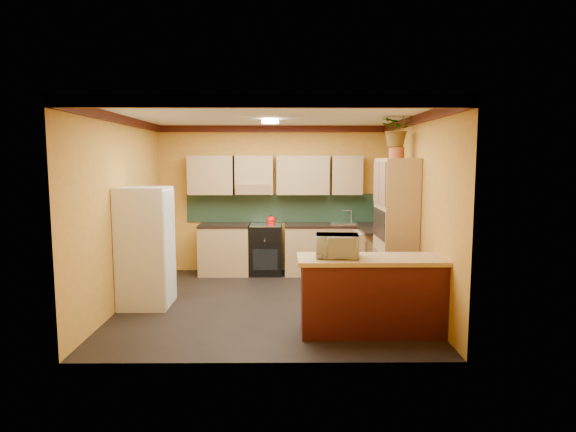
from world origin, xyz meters
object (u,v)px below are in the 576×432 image
object	(u,v)px
stove	(266,249)
breakfast_bar	(377,297)
fridge	(145,247)
microwave	(337,246)
base_cabinets_back	(300,250)
pantry	(395,230)

from	to	relation	value
stove	breakfast_bar	distance (m)	3.37
stove	fridge	world-z (taller)	fridge
fridge	microwave	bearing A→B (deg)	-23.21
base_cabinets_back	stove	world-z (taller)	stove
base_cabinets_back	stove	bearing A→B (deg)	-180.00
stove	breakfast_bar	xyz separation A→B (m)	(1.44, -3.05, -0.02)
base_cabinets_back	microwave	size ratio (longest dim) A/B	7.33
fridge	breakfast_bar	bearing A→B (deg)	-19.87
stove	pantry	size ratio (longest dim) A/B	0.43
fridge	microwave	xyz separation A→B (m)	(2.59, -1.11, 0.22)
base_cabinets_back	fridge	world-z (taller)	fridge
pantry	stove	bearing A→B (deg)	140.08
stove	microwave	size ratio (longest dim) A/B	1.83
stove	microwave	world-z (taller)	microwave
pantry	base_cabinets_back	bearing A→B (deg)	129.24
fridge	pantry	size ratio (longest dim) A/B	0.81
fridge	breakfast_bar	xyz separation A→B (m)	(3.07, -1.11, -0.41)
fridge	base_cabinets_back	bearing A→B (deg)	40.74
breakfast_bar	stove	bearing A→B (deg)	115.34
fridge	pantry	world-z (taller)	pantry
stove	pantry	world-z (taller)	pantry
base_cabinets_back	fridge	bearing A→B (deg)	-139.26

